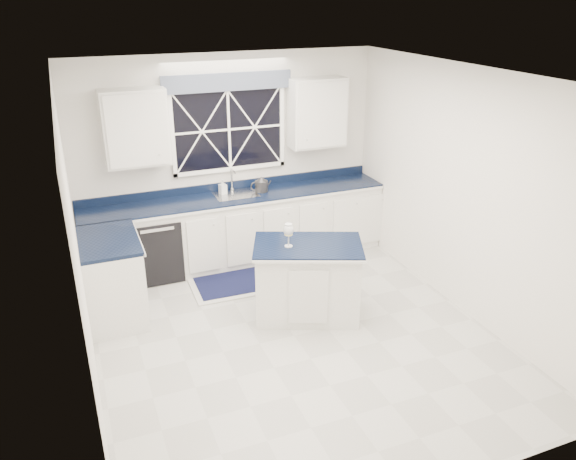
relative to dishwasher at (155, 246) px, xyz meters
name	(u,v)px	position (x,y,z in m)	size (l,w,h in m)	color
ground	(294,336)	(1.10, -1.95, -0.41)	(4.50, 4.50, 0.00)	#B6B6B1
back_wall	(229,159)	(1.10, 0.30, 0.94)	(4.00, 0.10, 2.70)	silver
base_cabinets	(217,239)	(0.77, -0.17, 0.04)	(3.99, 1.60, 0.90)	silver
countertop	(237,197)	(1.10, 0.00, 0.51)	(3.98, 0.64, 0.04)	black
dishwasher	(155,246)	(0.00, 0.00, 0.00)	(0.60, 0.58, 0.82)	black
window	(229,123)	(1.10, 0.25, 1.42)	(1.65, 0.09, 1.26)	black
upper_cabinets	(231,120)	(1.10, 0.13, 1.49)	(3.10, 0.34, 0.90)	silver
faucet	(232,179)	(1.10, 0.19, 0.69)	(0.05, 0.20, 0.30)	#B8B8BA
island	(307,280)	(1.40, -1.60, 0.03)	(1.34, 1.09, 0.87)	silver
rug	(244,281)	(0.97, -0.60, -0.40)	(1.34, 0.84, 0.02)	#B9B9B4
kettle	(261,185)	(1.45, 0.03, 0.62)	(0.29, 0.18, 0.20)	#323234
wine_glass	(289,231)	(1.19, -1.57, 0.64)	(0.11, 0.11, 0.26)	silver
soap_bottle	(223,187)	(0.95, 0.13, 0.63)	(0.09, 0.09, 0.19)	silver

